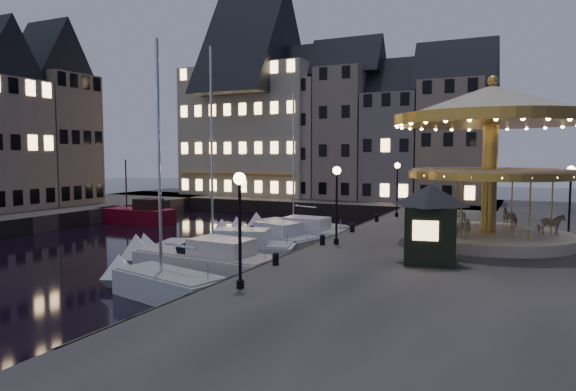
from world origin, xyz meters
The scene contains 31 objects.
ground centered at (0.00, 0.00, 0.00)m, with size 160.00×160.00×0.00m, color black.
quay_east centered at (14.00, 6.00, 0.65)m, with size 16.00×56.00×1.30m, color #474442.
quay_north centered at (-8.00, 28.00, 0.65)m, with size 44.00×12.00×1.30m, color #474442.
quaywall_e centered at (6.00, 6.00, 0.65)m, with size 0.15×44.00×1.30m, color #47423A.
quaywall_n centered at (-6.00, 22.00, 0.65)m, with size 48.00×0.15×1.30m, color #47423A.
quaywall_w centered at (-18.00, 2.00, 0.65)m, with size 0.15×44.00×1.30m, color #47423A.
streetlamp_a centered at (7.20, -9.00, 4.02)m, with size 0.44×0.44×4.17m.
streetlamp_b centered at (7.20, 1.00, 4.02)m, with size 0.44×0.44×4.17m.
streetlamp_c centered at (7.20, 14.50, 4.02)m, with size 0.44×0.44×4.17m.
streetlamp_d centered at (18.50, 8.00, 4.02)m, with size 0.44×0.44×4.17m.
bollard_a centered at (6.60, -5.00, 1.60)m, with size 0.30×0.30×0.57m.
bollard_b centered at (6.60, 0.50, 1.60)m, with size 0.30×0.30×0.57m.
bollard_c centered at (6.60, 5.50, 1.60)m, with size 0.30×0.30×0.57m.
bollard_d centered at (6.60, 11.00, 1.60)m, with size 0.30×0.30×0.57m.
townhouse_na centered at (-19.50, 30.00, 7.78)m, with size 5.50×8.00×12.80m.
townhouse_nb centered at (-14.05, 30.00, 8.28)m, with size 6.16×8.00×13.80m.
townhouse_nc centered at (-8.00, 30.00, 8.78)m, with size 6.82×8.00×14.80m.
townhouse_nd centered at (-2.25, 30.00, 9.28)m, with size 5.50×8.00×15.80m.
townhouse_ne centered at (3.20, 30.00, 7.78)m, with size 6.16×8.00×12.80m.
townhouse_nf centered at (9.25, 30.00, 8.28)m, with size 6.82×8.00×13.80m.
townhouse_wc centered at (-26.00, 10.95, 8.48)m, with size 8.80×5.50×14.20m.
hotel_corner centered at (-14.00, 30.00, 9.78)m, with size 17.60×9.00×16.80m.
motorboat_a centered at (2.37, -7.50, 0.54)m, with size 6.46×3.36×10.63m.
motorboat_b centered at (1.48, -3.33, 0.64)m, with size 8.90×3.21×2.15m.
motorboat_c centered at (0.74, -0.49, 0.68)m, with size 8.79×4.52×11.73m.
motorboat_d centered at (1.38, 3.72, 0.64)m, with size 7.84×4.36×2.15m.
motorboat_e centered at (1.83, 6.50, 0.64)m, with size 8.47×2.87×2.15m.
motorboat_f centered at (0.83, 9.55, 0.53)m, with size 8.43×4.52×11.29m.
red_fishing_boat centered at (-15.05, 10.45, 0.69)m, with size 7.17×2.54×5.84m.
carousel centered at (14.47, 5.23, 7.24)m, with size 10.30×10.30×9.01m.
ticket_kiosk centered at (12.55, -1.67, 3.67)m, with size 3.40×3.40×3.98m.
Camera 1 is at (16.54, -24.60, 6.11)m, focal length 32.00 mm.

